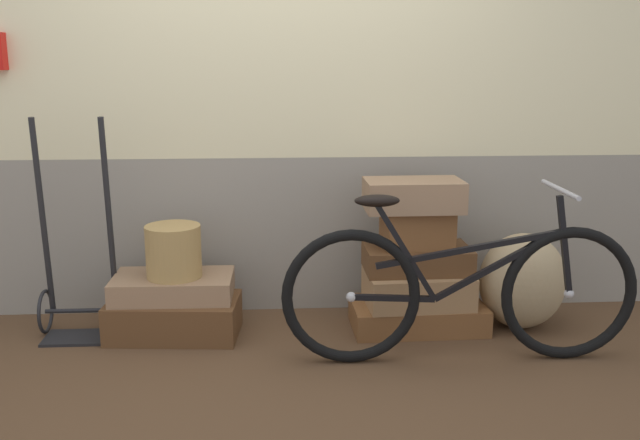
# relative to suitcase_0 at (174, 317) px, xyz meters

# --- Properties ---
(ground) EXTENTS (9.58, 5.20, 0.06)m
(ground) POSITION_rel_suitcase_0_xyz_m (0.56, -0.36, -0.13)
(ground) COLOR #513823
(station_building) EXTENTS (7.58, 0.74, 2.93)m
(station_building) POSITION_rel_suitcase_0_xyz_m (0.57, 0.48, 1.36)
(station_building) COLOR gray
(station_building) RESTS_ON ground
(suitcase_0) EXTENTS (0.73, 0.44, 0.21)m
(suitcase_0) POSITION_rel_suitcase_0_xyz_m (0.00, 0.00, 0.00)
(suitcase_0) COLOR brown
(suitcase_0) RESTS_ON ground
(suitcase_1) EXTENTS (0.65, 0.39, 0.12)m
(suitcase_1) POSITION_rel_suitcase_0_xyz_m (-0.00, 0.04, 0.17)
(suitcase_1) COLOR #937051
(suitcase_1) RESTS_ON suitcase_0
(suitcase_2) EXTENTS (0.75, 0.42, 0.15)m
(suitcase_2) POSITION_rel_suitcase_0_xyz_m (1.36, 0.03, -0.03)
(suitcase_2) COLOR brown
(suitcase_2) RESTS_ON ground
(suitcase_3) EXTENTS (0.60, 0.40, 0.18)m
(suitcase_3) POSITION_rel_suitcase_0_xyz_m (1.35, 0.01, 0.14)
(suitcase_3) COLOR #9E754C
(suitcase_3) RESTS_ON suitcase_2
(suitcase_4) EXTENTS (0.59, 0.34, 0.14)m
(suitcase_4) POSITION_rel_suitcase_0_xyz_m (1.35, 0.05, 0.30)
(suitcase_4) COLOR brown
(suitcase_4) RESTS_ON suitcase_3
(suitcase_5) EXTENTS (0.40, 0.26, 0.21)m
(suitcase_5) POSITION_rel_suitcase_0_xyz_m (1.35, 0.04, 0.47)
(suitcase_5) COLOR brown
(suitcase_5) RESTS_ON suitcase_4
(suitcase_6) EXTENTS (0.53, 0.31, 0.17)m
(suitcase_6) POSITION_rel_suitcase_0_xyz_m (1.32, 0.04, 0.66)
(suitcase_6) COLOR #937051
(suitcase_6) RESTS_ON suitcase_5
(wicker_basket) EXTENTS (0.30, 0.30, 0.29)m
(wicker_basket) POSITION_rel_suitcase_0_xyz_m (0.01, 0.03, 0.37)
(wicker_basket) COLOR #A8844C
(wicker_basket) RESTS_ON suitcase_1
(luggage_trolley) EXTENTS (0.43, 0.34, 1.20)m
(luggage_trolley) POSITION_rel_suitcase_0_xyz_m (-0.51, 0.07, 0.19)
(luggage_trolley) COLOR black
(luggage_trolley) RESTS_ON ground
(burlap_sack) EXTENTS (0.48, 0.41, 0.55)m
(burlap_sack) POSITION_rel_suitcase_0_xyz_m (1.95, 0.01, 0.17)
(burlap_sack) COLOR tan
(burlap_sack) RESTS_ON ground
(bicycle) EXTENTS (1.79, 0.46, 0.89)m
(bicycle) POSITION_rel_suitcase_0_xyz_m (1.48, -0.42, 0.26)
(bicycle) COLOR black
(bicycle) RESTS_ON ground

